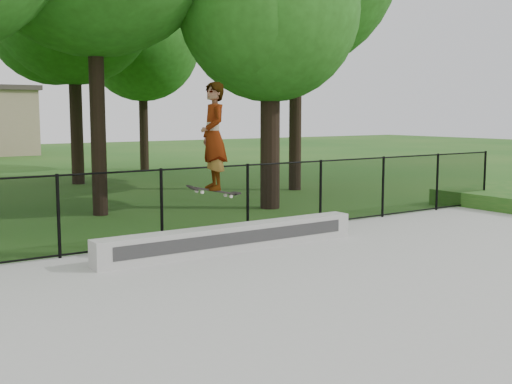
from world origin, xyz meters
The scene contains 5 objects.
ground centered at (0.00, 0.00, 0.00)m, with size 100.00×100.00×0.00m, color #1C5518.
concrete_slab centered at (0.00, 0.00, 0.03)m, with size 14.00×12.00×0.06m, color #ABAAA5.
grind_ledge centered at (-1.13, 4.70, 0.30)m, with size 5.42×0.40×0.48m, color #B0B1AB.
skater_airborne centered at (-1.59, 4.61, 2.18)m, with size 0.83×0.78×2.08m.
chainlink_fence centered at (0.00, 5.90, 0.81)m, with size 16.06×0.06×1.50m.
Camera 1 is at (-7.42, -5.24, 2.61)m, focal length 45.00 mm.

